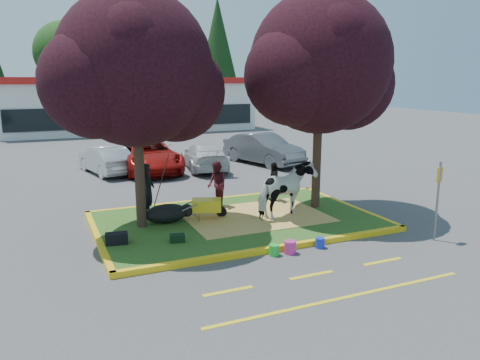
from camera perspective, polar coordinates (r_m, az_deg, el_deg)
name	(u,v)px	position (r m, az deg, el deg)	size (l,w,h in m)	color
ground	(237,223)	(14.23, -0.37, -5.28)	(90.00, 90.00, 0.00)	#424244
median_island	(237,221)	(14.21, -0.37, -4.99)	(8.00, 5.00, 0.15)	#244B17
curb_near	(277,248)	(12.01, 4.55, -8.32)	(8.30, 0.16, 0.15)	yellow
curb_far	(208,201)	(16.52, -3.90, -2.55)	(8.30, 0.16, 0.15)	yellow
curb_left	(98,239)	(13.23, -16.96, -6.87)	(0.16, 5.30, 0.15)	yellow
curb_right	(348,206)	(16.20, 13.04, -3.15)	(0.16, 5.30, 0.15)	yellow
straw_bedding	(255,216)	(14.43, 1.83, -4.40)	(4.20, 3.00, 0.01)	#E2B65D
tree_purple_left	(136,76)	(13.11, -12.58, 12.28)	(5.06, 4.20, 6.51)	black
tree_purple_right	(321,70)	(15.12, 9.83, 13.11)	(5.30, 4.40, 6.82)	black
fire_lane_stripe_a	(228,291)	(9.90, -1.44, -13.39)	(1.10, 0.12, 0.01)	yellow
fire_lane_stripe_b	(311,275)	(10.74, 8.69, -11.40)	(1.10, 0.12, 0.01)	yellow
fire_lane_stripe_c	(383,261)	(11.87, 17.01, -9.47)	(1.10, 0.12, 0.01)	yellow
fire_lane_long	(344,298)	(9.85, 12.51, -13.84)	(6.00, 0.10, 0.01)	yellow
retail_building	(128,103)	(41.17, -13.46, 9.08)	(20.40, 8.40, 4.40)	silver
treeline	(100,43)	(50.63, -16.72, 15.65)	(46.58, 7.80, 14.63)	black
cow	(286,190)	(14.16, 5.67, -1.27)	(0.91, 1.99, 1.68)	white
calf	(166,213)	(13.89, -8.95, -4.04)	(1.27, 0.72, 0.55)	black
handler	(148,190)	(14.45, -11.18, -1.23)	(0.60, 0.40, 1.65)	black
visitor_a	(217,184)	(15.32, -2.84, -0.53)	(0.73, 0.57, 1.51)	#42131E
visitor_b	(274,182)	(16.10, 4.13, -0.19)	(0.79, 0.33, 1.36)	black
wheelbarrow	(207,205)	(14.11, -4.06, -3.10)	(1.57, 0.81, 0.60)	black
gear_bag_dark	(117,238)	(12.44, -14.81, -6.91)	(0.56, 0.31, 0.29)	black
gear_bag_green	(177,238)	(12.28, -7.65, -7.05)	(0.38, 0.24, 0.20)	black
sign_post	(438,193)	(13.49, 23.00, -1.50)	(0.29, 0.13, 2.16)	slate
bucket_green	(274,250)	(11.72, 4.18, -8.52)	(0.26, 0.26, 0.28)	green
bucket_pink	(290,247)	(11.87, 6.13, -8.15)	(0.31, 0.31, 0.33)	#CD2D8A
bucket_blue	(320,243)	(12.36, 9.72, -7.56)	(0.25, 0.25, 0.27)	#1830C6
car_silver	(105,160)	(22.38, -16.09, 2.42)	(1.38, 3.94, 1.30)	#A6AAAF
car_red	(148,155)	(22.44, -11.18, 2.96)	(2.50, 5.43, 1.51)	#980F0C
car_white	(204,156)	(22.56, -4.37, 2.92)	(1.80, 4.42, 1.28)	silver
car_grey	(263,149)	(23.96, 2.85, 3.81)	(1.65, 4.72, 1.56)	#4F5255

